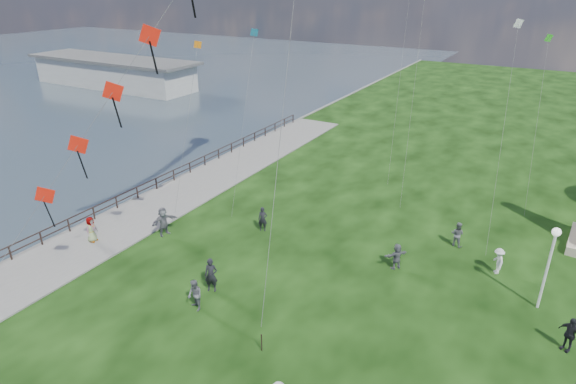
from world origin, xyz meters
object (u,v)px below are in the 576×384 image
Objects in this scene: person_5 at (163,221)px; person_11 at (397,256)px; lamppost at (552,251)px; person_7 at (457,234)px; person_6 at (263,219)px; person_10 at (92,231)px; person_8 at (498,261)px; person_0 at (211,275)px; person_9 at (569,334)px; person_1 at (195,295)px; pier_pavilion at (113,72)px.

person_5 reaches higher than person_11.
lamppost reaches higher than person_7.
person_6 is 1.00× the size of person_10.
person_0 is at bearing -79.59° from person_8.
lamppost is 3.87m from person_9.
person_1 is at bearing -110.15° from person_10.
person_0 is 1.11× the size of person_9.
pier_pavilion is 18.09× the size of person_6.
lamppost reaches higher than person_0.
pier_pavilion reaches higher than person_10.
lamppost is 22.10m from person_5.
pier_pavilion is at bearing 154.90° from lamppost.
person_11 is (7.53, 8.63, -0.06)m from person_1.
person_6 is at bearing 125.59° from person_1.
person_6 is at bearing -106.16° from person_8.
pier_pavilion is 6.61× the size of lamppost.
person_5 is 1.16× the size of person_6.
person_5 is at bearing 168.91° from person_1.
person_0 is 15.89m from person_8.
lamppost reaches higher than person_6.
person_0 is 1.16× the size of person_10.
person_0 is 1.22× the size of person_11.
person_7 is 1.03× the size of person_11.
person_11 is at bearing -179.63° from lamppost.
person_6 is 14.32m from person_8.
person_6 is at bearing 76.61° from person_0.
pier_pavilion is 52.93m from person_5.
person_9 is at bearing 112.01° from person_11.
lamppost is at bearing -83.65° from person_10.
person_7 is (58.02, -25.22, -1.03)m from pier_pavilion.
person_1 reaches higher than person_11.
person_0 is at bearing -102.05° from person_6.
person_10 is at bearing 148.47° from person_5.
lamppost is 2.89× the size of person_11.
lamppost is 2.70× the size of person_1.
lamppost is 2.36× the size of person_5.
person_6 is 1.03× the size of person_7.
person_9 is (16.24, 5.95, 0.02)m from person_1.
person_8 is (12.61, 10.96, -0.07)m from person_1.
person_5 is 1.16× the size of person_10.
person_1 is 16.71m from person_8.
person_11 is at bearing 70.81° from person_7.
person_5 reaches higher than person_6.
lamppost reaches higher than person_9.
lamppost is 7.79m from person_11.
person_5 reaches higher than person_7.
person_0 is 1.19× the size of person_7.
person_10 is at bearing -163.93° from person_6.
person_7 is at bearing 24.24° from person_0.
person_7 is 3.30m from person_8.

